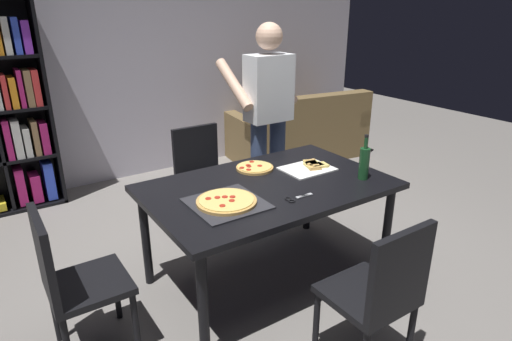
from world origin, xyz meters
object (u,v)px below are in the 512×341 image
Objects in this scene: chair_left_end at (70,277)px; chair_near_camera at (380,290)px; couch at (299,135)px; dining_table at (268,194)px; chair_far_side at (202,172)px; kitchen_scissors at (295,198)px; person_serving_pizza at (267,114)px; wine_bottle at (364,162)px; pepperoni_pizza_on_tray at (227,202)px; second_pizza_plain at (255,167)px.

chair_near_camera is at bearing -37.61° from chair_left_end.
chair_near_camera reaches higher than couch.
dining_table is 1.01m from chair_far_side.
couch is 2.99m from kitchen_scissors.
wine_bottle is at bearing -86.55° from person_serving_pizza.
person_serving_pizza is at bearing 73.21° from chair_near_camera.
chair_far_side is 1.46m from wine_bottle.
couch is (1.89, 1.99, -0.38)m from dining_table.
dining_table is 0.30m from kitchen_scissors.
couch is at bearing 46.41° from dining_table.
dining_table is 1.00m from person_serving_pizza.
couch is 2.67m from wine_bottle.
wine_bottle is (0.60, -0.28, 0.19)m from dining_table.
chair_near_camera is 2.00m from chair_far_side.
pepperoni_pizza_on_tray reaches higher than second_pizza_plain.
chair_left_end is at bearing -148.09° from couch.
pepperoni_pizza_on_tray is 0.43m from kitchen_scissors.
pepperoni_pizza_on_tray is at bearing 170.41° from wine_bottle.
chair_left_end is 1.35m from kitchen_scissors.
couch reaches higher than dining_table.
chair_left_end reaches higher than dining_table.
dining_table is at bearing 154.82° from wine_bottle.
chair_near_camera is 0.50× the size of couch.
dining_table is at bearing -105.63° from second_pizza_plain.
chair_far_side and chair_left_end have the same top height.
chair_left_end is 3.76m from couch.
pepperoni_pizza_on_tray is 1.01m from wine_bottle.
chair_near_camera is at bearing -122.34° from couch.
couch is at bearing 43.16° from second_pizza_plain.
pepperoni_pizza_on_tray reaches higher than kitchen_scissors.
pepperoni_pizza_on_tray is at bearing -137.35° from couch.
kitchen_scissors is at bearing -89.98° from chair_far_side.
kitchen_scissors is at bearing -23.83° from pepperoni_pizza_on_tray.
dining_table is 0.91× the size of couch.
chair_near_camera is 3.54m from couch.
chair_near_camera is (-0.00, -1.00, -0.17)m from dining_table.
chair_far_side reaches higher than couch.
wine_bottle is (1.90, -0.28, 0.36)m from chair_left_end.
second_pizza_plain is (1.38, 0.29, 0.25)m from chair_left_end.
pepperoni_pizza_on_tray is (-0.39, -1.12, 0.25)m from chair_far_side.
wine_bottle reaches higher than chair_near_camera.
dining_table is 2.77m from couch.
chair_far_side is (0.00, 2.00, 0.00)m from chair_near_camera.
second_pizza_plain is (0.08, 1.29, 0.25)m from chair_near_camera.
second_pizza_plain is at bearing 11.81° from chair_left_end.
chair_left_end is at bearing -156.98° from person_serving_pizza.
chair_left_end is 4.65× the size of kitchen_scissors.
wine_bottle reaches higher than kitchen_scissors.
chair_near_camera is 1.32m from second_pizza_plain.
pepperoni_pizza_on_tray is at bearing 113.81° from chair_near_camera.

